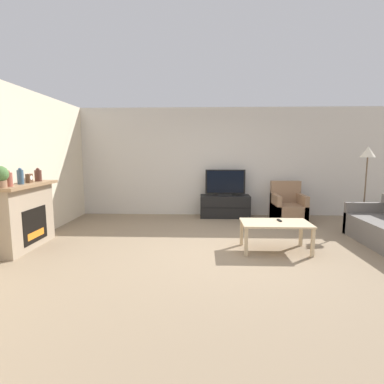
% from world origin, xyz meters
% --- Properties ---
extents(ground_plane, '(24.00, 24.00, 0.00)m').
position_xyz_m(ground_plane, '(0.00, 0.00, 0.00)').
color(ground_plane, '#89755B').
extents(wall_back, '(12.00, 0.06, 2.70)m').
position_xyz_m(wall_back, '(0.00, 2.90, 1.35)').
color(wall_back, beige).
rests_on(wall_back, ground).
extents(wall_left, '(0.06, 12.00, 2.70)m').
position_xyz_m(wall_left, '(-3.52, 0.00, 1.35)').
color(wall_left, beige).
rests_on(wall_left, ground).
extents(fireplace, '(0.41, 1.37, 1.09)m').
position_xyz_m(fireplace, '(-3.34, 0.06, 0.56)').
color(fireplace, tan).
rests_on(fireplace, ground).
extents(mantel_vase_left, '(0.12, 0.12, 0.25)m').
position_xyz_m(mantel_vase_left, '(-3.32, -0.36, 1.20)').
color(mantel_vase_left, '#994C3D').
rests_on(mantel_vase_left, fireplace).
extents(mantel_vase_centre_left, '(0.10, 0.10, 0.27)m').
position_xyz_m(mantel_vase_centre_left, '(-3.32, -0.05, 1.21)').
color(mantel_vase_centre_left, '#385670').
rests_on(mantel_vase_centre_left, fireplace).
extents(mantel_vase_right, '(0.12, 0.12, 0.24)m').
position_xyz_m(mantel_vase_right, '(-3.32, 0.47, 1.20)').
color(mantel_vase_right, '#512D23').
rests_on(mantel_vase_right, fireplace).
extents(mantel_clock, '(0.08, 0.11, 0.15)m').
position_xyz_m(mantel_clock, '(-3.32, 0.19, 1.16)').
color(mantel_clock, brown).
rests_on(mantel_clock, fireplace).
extents(potted_plant, '(0.24, 0.24, 0.32)m').
position_xyz_m(potted_plant, '(-3.32, -0.53, 1.26)').
color(potted_plant, '#936B4C').
rests_on(potted_plant, fireplace).
extents(tv_stand, '(1.21, 0.48, 0.55)m').
position_xyz_m(tv_stand, '(0.15, 2.59, 0.27)').
color(tv_stand, black).
rests_on(tv_stand, ground).
extents(tv, '(0.97, 0.18, 0.63)m').
position_xyz_m(tv, '(0.15, 2.58, 0.84)').
color(tv, black).
rests_on(tv, tv_stand).
extents(armchair, '(0.70, 0.76, 0.92)m').
position_xyz_m(armchair, '(1.58, 2.22, 0.30)').
color(armchair, '#937051').
rests_on(armchair, ground).
extents(coffee_table, '(1.09, 0.64, 0.48)m').
position_xyz_m(coffee_table, '(0.78, 0.06, 0.42)').
color(coffee_table, '#CCB289').
rests_on(coffee_table, ground).
extents(remote, '(0.05, 0.15, 0.02)m').
position_xyz_m(remote, '(0.87, 0.15, 0.49)').
color(remote, black).
rests_on(remote, coffee_table).
extents(floor_lamp, '(0.30, 0.30, 1.72)m').
position_xyz_m(floor_lamp, '(2.93, 1.50, 1.46)').
color(floor_lamp, black).
rests_on(floor_lamp, ground).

